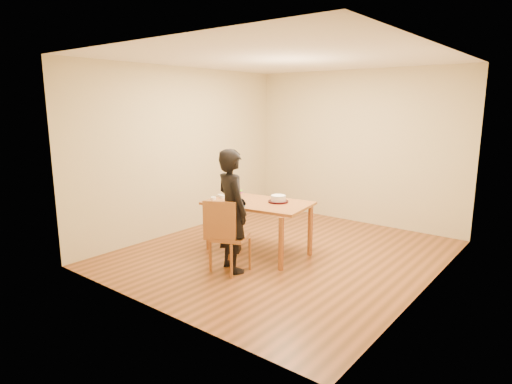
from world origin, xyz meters
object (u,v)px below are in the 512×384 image
Objects in this scene: dining_table at (258,203)px; person at (232,211)px; dining_chair at (230,237)px; cake_plate at (278,201)px; cake at (278,198)px.

dining_table is 0.92× the size of person.
dining_table is 0.84m from dining_chair.
person is (-0.09, -0.89, 0.03)m from cake_plate.
cake is at bearing -73.15° from person.
person reaches higher than dining_table.
dining_chair is (0.15, -0.78, -0.28)m from dining_table.
dining_table reaches higher than dining_chair.
cake is at bearing 61.15° from dining_chair.
cake reaches higher than dining_chair.
person is (0.00, 0.04, 0.34)m from dining_chair.
cake_plate reaches higher than dining_table.
dining_table is at bearing -56.07° from person.
dining_table is 5.01× the size of cake_plate.
dining_table is 3.45× the size of dining_chair.
dining_chair is at bearing -87.76° from dining_table.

